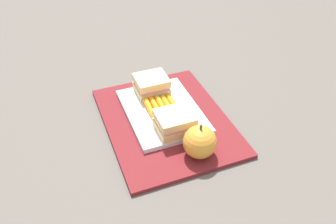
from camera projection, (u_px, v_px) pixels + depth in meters
name	position (u px, v px, depth m)	size (l,w,h in m)	color
ground_plane	(166.00, 123.00, 0.84)	(2.40, 2.40, 0.00)	#56514C
lunchbag_mat	(166.00, 121.00, 0.83)	(0.36, 0.28, 0.01)	maroon
food_tray	(162.00, 111.00, 0.85)	(0.23, 0.17, 0.01)	white
sandwich_half_left	(152.00, 85.00, 0.88)	(0.07, 0.08, 0.04)	#DBC189
sandwich_half_right	(175.00, 122.00, 0.77)	(0.07, 0.08, 0.04)	#DBC189
carrot_sticks_bundle	(162.00, 107.00, 0.84)	(0.08, 0.07, 0.02)	orange
apple	(200.00, 142.00, 0.72)	(0.07, 0.07, 0.08)	gold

